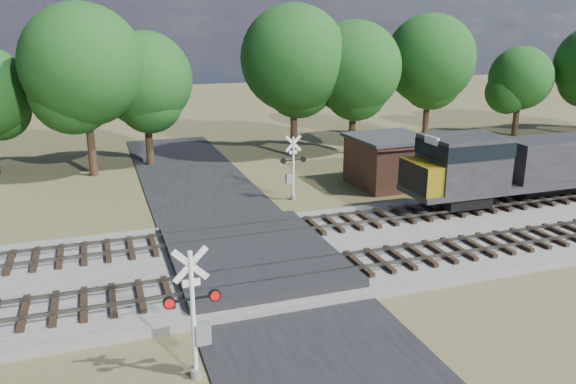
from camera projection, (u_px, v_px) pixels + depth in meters
name	position (u px, v px, depth m)	size (l,w,h in m)	color
ground	(255.00, 266.00, 24.45)	(160.00, 160.00, 0.00)	#4E532C
ballast_bed	(445.00, 233.00, 28.00)	(140.00, 10.00, 0.30)	gray
road	(255.00, 265.00, 24.44)	(7.00, 60.00, 0.08)	black
crossing_panel	(252.00, 255.00, 24.82)	(7.00, 9.00, 0.62)	#262628
track_near	(339.00, 266.00, 23.50)	(140.00, 2.60, 0.33)	black
track_far	(298.00, 227.00, 28.03)	(140.00, 2.60, 0.33)	black
crossing_signal_near	(197.00, 325.00, 16.28)	(1.68, 0.36, 4.17)	silver
crossing_signal_far	(292.00, 173.00, 33.34)	(1.59, 0.35, 3.95)	silver
equipment_shed	(389.00, 160.00, 36.46)	(5.02, 5.02, 3.28)	#4E2B21
treeline	(310.00, 70.00, 43.73)	(80.44, 10.80, 11.78)	black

